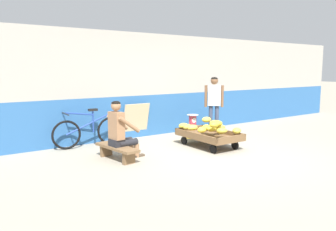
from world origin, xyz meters
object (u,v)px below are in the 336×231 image
at_px(plastic_crate, 193,132).
at_px(weighing_scale, 193,120).
at_px(vendor_seated, 120,130).
at_px(sign_board, 136,121).
at_px(low_bench, 117,150).
at_px(bicycle_near_left, 89,131).
at_px(banana_cart, 209,136).
at_px(shopping_bag, 215,135).
at_px(customer_adult, 214,100).

height_order(plastic_crate, weighing_scale, weighing_scale).
height_order(vendor_seated, sign_board, vendor_seated).
bearing_deg(sign_board, vendor_seated, -128.66).
bearing_deg(plastic_crate, sign_board, 145.97).
xyz_separation_m(low_bench, vendor_seated, (0.09, 0.01, 0.37)).
bearing_deg(bicycle_near_left, banana_cart, -35.82).
relative_size(low_bench, vendor_seated, 0.99).
xyz_separation_m(banana_cart, vendor_seated, (-2.10, 0.22, 0.33)).
xyz_separation_m(banana_cart, plastic_crate, (0.36, 1.00, -0.09)).
relative_size(low_bench, sign_board, 1.28).
distance_m(plastic_crate, shopping_bag, 0.60).
distance_m(weighing_scale, bicycle_near_left, 2.60).
bearing_deg(sign_board, bicycle_near_left, -170.31).
distance_m(vendor_seated, customer_adult, 3.15).
xyz_separation_m(low_bench, weighing_scale, (2.54, 0.78, 0.25)).
height_order(low_bench, sign_board, sign_board).
height_order(banana_cart, weighing_scale, weighing_scale).
distance_m(vendor_seated, shopping_bag, 2.78).
height_order(weighing_scale, customer_adult, customer_adult).
relative_size(vendor_seated, plastic_crate, 3.17).
bearing_deg(customer_adult, banana_cart, -137.89).
bearing_deg(sign_board, shopping_bag, -42.18).
bearing_deg(vendor_seated, shopping_bag, 5.23).
distance_m(bicycle_near_left, shopping_bag, 3.03).
height_order(bicycle_near_left, sign_board, sign_board).
distance_m(sign_board, shopping_bag, 2.01).
distance_m(low_bench, shopping_bag, 2.83).
xyz_separation_m(sign_board, customer_adult, (1.79, -0.94, 0.51)).
bearing_deg(low_bench, shopping_bag, 5.24).
distance_m(vendor_seated, bicycle_near_left, 1.37).
relative_size(banana_cart, vendor_seated, 1.28).
height_order(low_bench, shopping_bag, low_bench).
xyz_separation_m(plastic_crate, bicycle_near_left, (-2.54, 0.57, 0.20)).
bearing_deg(vendor_seated, sign_board, 51.34).
height_order(low_bench, bicycle_near_left, bicycle_near_left).
distance_m(low_bench, vendor_seated, 0.38).
xyz_separation_m(plastic_crate, weighing_scale, (0.00, -0.00, 0.30)).
height_order(low_bench, weighing_scale, weighing_scale).
bearing_deg(plastic_crate, shopping_bag, -62.16).
relative_size(weighing_scale, customer_adult, 0.20).
bearing_deg(bicycle_near_left, customer_adult, -12.66).
relative_size(sign_board, shopping_bag, 3.67).
bearing_deg(customer_adult, shopping_bag, -129.40).
distance_m(weighing_scale, sign_board, 1.44).
distance_m(banana_cart, vendor_seated, 2.13).
distance_m(plastic_crate, weighing_scale, 0.30).
xyz_separation_m(weighing_scale, shopping_bag, (0.28, -0.53, -0.33)).
height_order(low_bench, vendor_seated, vendor_seated).
relative_size(plastic_crate, shopping_bag, 1.50).
xyz_separation_m(low_bench, customer_adult, (3.14, 0.65, 0.75)).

